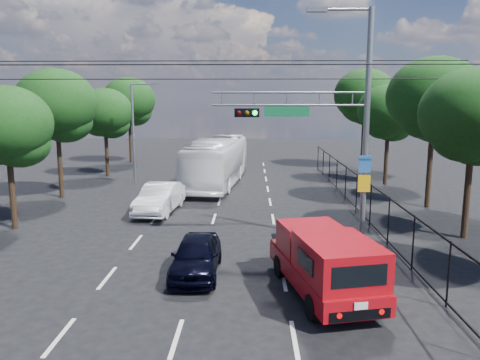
{
  "coord_description": "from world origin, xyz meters",
  "views": [
    {
      "loc": [
        1.89,
        -10.97,
        6.01
      ],
      "look_at": [
        1.44,
        7.44,
        2.8
      ],
      "focal_mm": 35.0,
      "sensor_mm": 36.0,
      "label": 1
    }
  ],
  "objects_px": {
    "white_bus": "(217,162)",
    "white_van": "(160,198)",
    "signal_mast": "(336,118)",
    "red_pickup": "(324,261)",
    "navy_hatchback": "(196,255)"
  },
  "relations": [
    {
      "from": "red_pickup",
      "to": "navy_hatchback",
      "type": "xyz_separation_m",
      "value": [
        -4.15,
        1.62,
        -0.42
      ]
    },
    {
      "from": "signal_mast",
      "to": "white_van",
      "type": "distance_m",
      "value": 10.8
    },
    {
      "from": "signal_mast",
      "to": "navy_hatchback",
      "type": "distance_m",
      "value": 7.85
    },
    {
      "from": "signal_mast",
      "to": "white_van",
      "type": "bearing_deg",
      "value": 147.44
    },
    {
      "from": "signal_mast",
      "to": "navy_hatchback",
      "type": "height_order",
      "value": "signal_mast"
    },
    {
      "from": "signal_mast",
      "to": "white_bus",
      "type": "bearing_deg",
      "value": 113.18
    },
    {
      "from": "signal_mast",
      "to": "white_van",
      "type": "xyz_separation_m",
      "value": [
        -8.28,
        5.29,
        -4.47
      ]
    },
    {
      "from": "white_bus",
      "to": "white_van",
      "type": "distance_m",
      "value": 8.68
    },
    {
      "from": "navy_hatchback",
      "to": "white_bus",
      "type": "xyz_separation_m",
      "value": [
        -0.52,
        17.14,
        0.97
      ]
    },
    {
      "from": "white_bus",
      "to": "navy_hatchback",
      "type": "bearing_deg",
      "value": -82.17
    },
    {
      "from": "red_pickup",
      "to": "white_bus",
      "type": "relative_size",
      "value": 0.49
    },
    {
      "from": "signal_mast",
      "to": "red_pickup",
      "type": "bearing_deg",
      "value": -102.39
    },
    {
      "from": "red_pickup",
      "to": "navy_hatchback",
      "type": "height_order",
      "value": "red_pickup"
    },
    {
      "from": "signal_mast",
      "to": "red_pickup",
      "type": "relative_size",
      "value": 1.64
    },
    {
      "from": "red_pickup",
      "to": "white_van",
      "type": "height_order",
      "value": "red_pickup"
    }
  ]
}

